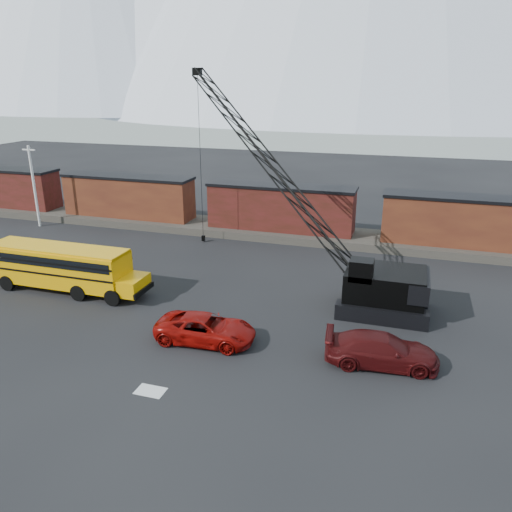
# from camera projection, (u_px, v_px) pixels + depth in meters

# --- Properties ---
(ground) EXTENTS (160.00, 160.00, 0.00)m
(ground) POSITION_uv_depth(u_px,v_px,m) (178.00, 349.00, 27.30)
(ground) COLOR black
(ground) RESTS_ON ground
(gravel_berm) EXTENTS (120.00, 5.00, 0.70)m
(gravel_berm) POSITION_uv_depth(u_px,v_px,m) (280.00, 232.00, 46.98)
(gravel_berm) COLOR #4B443E
(gravel_berm) RESTS_ON ground
(boxcar_west_far) EXTENTS (13.70, 3.10, 4.17)m
(boxcar_west_far) POSITION_uv_depth(u_px,v_px,m) (1.00, 187.00, 55.20)
(boxcar_west_far) COLOR #551818
(boxcar_west_far) RESTS_ON gravel_berm
(boxcar_west_near) EXTENTS (13.70, 3.10, 4.17)m
(boxcar_west_near) POSITION_uv_depth(u_px,v_px,m) (129.00, 196.00, 50.69)
(boxcar_west_near) COLOR #451D13
(boxcar_west_near) RESTS_ON gravel_berm
(boxcar_mid) EXTENTS (13.70, 3.10, 4.17)m
(boxcar_mid) POSITION_uv_depth(u_px,v_px,m) (281.00, 207.00, 46.18)
(boxcar_mid) COLOR #551818
(boxcar_mid) RESTS_ON gravel_berm
(boxcar_east_near) EXTENTS (13.70, 3.10, 4.17)m
(boxcar_east_near) POSITION_uv_depth(u_px,v_px,m) (466.00, 221.00, 41.67)
(boxcar_east_near) COLOR #451D13
(boxcar_east_near) RESTS_ON gravel_berm
(utility_pole) EXTENTS (1.40, 0.24, 8.00)m
(utility_pole) POSITION_uv_depth(u_px,v_px,m) (34.00, 185.00, 48.88)
(utility_pole) COLOR silver
(utility_pole) RESTS_ON ground
(snow_patch) EXTENTS (1.40, 0.90, 0.02)m
(snow_patch) POSITION_uv_depth(u_px,v_px,m) (150.00, 391.00, 23.55)
(snow_patch) COLOR silver
(snow_patch) RESTS_ON ground
(school_bus) EXTENTS (11.65, 2.65, 3.19)m
(school_bus) POSITION_uv_depth(u_px,v_px,m) (64.00, 267.00, 34.24)
(school_bus) COLOR #E09A04
(school_bus) RESTS_ON ground
(red_pickup) EXTENTS (5.75, 2.91, 1.56)m
(red_pickup) POSITION_uv_depth(u_px,v_px,m) (206.00, 329.00, 27.82)
(red_pickup) COLOR #8B0A06
(red_pickup) RESTS_ON ground
(maroon_suv) EXTENTS (5.98, 2.98, 1.67)m
(maroon_suv) POSITION_uv_depth(u_px,v_px,m) (382.00, 350.00, 25.51)
(maroon_suv) COLOR #3F0B0C
(maroon_suv) RESTS_ON ground
(crawler_crane) EXTENTS (19.83, 12.59, 15.05)m
(crawler_crane) POSITION_uv_depth(u_px,v_px,m) (267.00, 160.00, 36.00)
(crawler_crane) COLOR black
(crawler_crane) RESTS_ON ground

